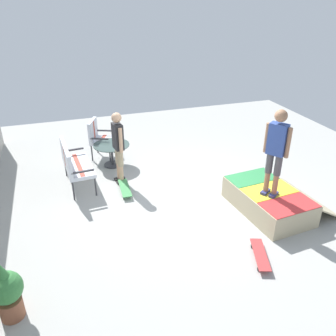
# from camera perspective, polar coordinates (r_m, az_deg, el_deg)

# --- Properties ---
(ground_plane) EXTENTS (12.00, 12.00, 0.10)m
(ground_plane) POSITION_cam_1_polar(r_m,az_deg,el_deg) (7.58, 2.38, -5.21)
(ground_plane) COLOR #A8A8A3
(skate_ramp) EXTENTS (1.86, 1.83, 0.47)m
(skate_ramp) POSITION_cam_1_polar(r_m,az_deg,el_deg) (7.32, 16.13, -5.02)
(skate_ramp) COLOR tan
(skate_ramp) RESTS_ON ground_plane
(patio_bench) EXTENTS (1.29, 0.64, 1.02)m
(patio_bench) POSITION_cam_1_polar(r_m,az_deg,el_deg) (7.99, -15.26, 0.99)
(patio_bench) COLOR #38383D
(patio_bench) RESTS_ON ground_plane
(patio_chair_near_house) EXTENTS (0.78, 0.75, 1.02)m
(patio_chair_near_house) POSITION_cam_1_polar(r_m,az_deg,el_deg) (9.34, -11.35, 5.23)
(patio_chair_near_house) COLOR #38383D
(patio_chair_near_house) RESTS_ON ground_plane
(patio_table) EXTENTS (0.90, 0.90, 0.57)m
(patio_table) POSITION_cam_1_polar(r_m,az_deg,el_deg) (8.88, -9.14, 2.81)
(patio_table) COLOR #38383D
(patio_table) RESTS_ON ground_plane
(person_watching) EXTENTS (0.48, 0.27, 1.66)m
(person_watching) POSITION_cam_1_polar(r_m,az_deg,el_deg) (7.84, -8.12, 4.05)
(person_watching) COLOR black
(person_watching) RESTS_ON ground_plane
(person_skater) EXTENTS (0.42, 0.35, 1.69)m
(person_skater) POSITION_cam_1_polar(r_m,az_deg,el_deg) (6.61, 17.23, 3.25)
(person_skater) COLOR navy
(person_skater) RESTS_ON skate_ramp
(skateboard_by_bench) EXTENTS (0.81, 0.24, 0.10)m
(skateboard_by_bench) POSITION_cam_1_polar(r_m,az_deg,el_deg) (7.80, -7.04, -3.28)
(skateboard_by_bench) COLOR #3F8C4C
(skateboard_by_bench) RESTS_ON ground_plane
(skateboard_spare) EXTENTS (0.82, 0.46, 0.10)m
(skateboard_spare) POSITION_cam_1_polar(r_m,az_deg,el_deg) (6.15, 14.79, -13.47)
(skateboard_spare) COLOR #B23838
(skateboard_spare) RESTS_ON ground_plane
(potted_plant) EXTENTS (0.44, 0.44, 0.92)m
(potted_plant) POSITION_cam_1_polar(r_m,az_deg,el_deg) (5.30, -24.79, -17.69)
(potted_plant) COLOR brown
(potted_plant) RESTS_ON ground_plane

